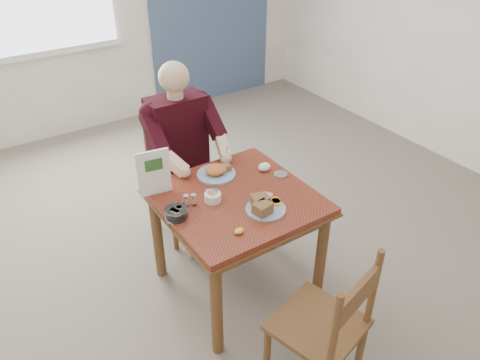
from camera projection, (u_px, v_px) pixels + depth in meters
floor at (237, 284)px, 3.27m from camera, size 6.00×6.00×0.00m
lemon_wedge at (239, 231)px, 2.56m from camera, size 0.06×0.05×0.03m
napkin at (264, 167)px, 3.11m from camera, size 0.10×0.09×0.05m
metal_dish at (281, 174)px, 3.07m from camera, size 0.09×0.09×0.01m
table at (237, 211)px, 2.93m from camera, size 0.92×0.92×0.75m
chair_far at (180, 176)px, 3.57m from camera, size 0.42×0.42×0.95m
chair_near at (326, 328)px, 2.36m from camera, size 0.52×0.52×0.95m
diner at (182, 142)px, 3.33m from camera, size 0.53×0.56×1.39m
near_plate at (264, 206)px, 2.73m from camera, size 0.26×0.24×0.08m
far_plate at (217, 171)px, 3.06m from camera, size 0.31×0.31×0.07m
caddy at (213, 197)px, 2.81m from camera, size 0.13×0.13×0.08m
shakers at (190, 200)px, 2.77m from camera, size 0.09×0.06×0.08m
creamer at (176, 213)px, 2.67m from camera, size 0.16×0.16×0.06m
menu at (154, 172)px, 2.81m from camera, size 0.20×0.05×0.30m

